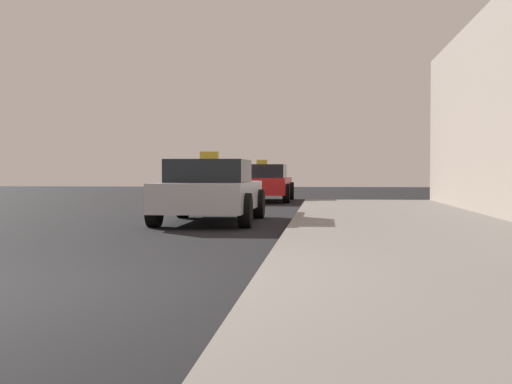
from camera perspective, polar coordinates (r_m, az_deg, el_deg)
ground_plane at (r=6.30m, az=-18.87°, el=-7.83°), size 80.00×80.00×0.00m
sidewalk at (r=5.90m, az=19.63°, el=-7.75°), size 4.00×32.00×0.15m
car_silver at (r=13.88m, az=-3.79°, el=0.11°), size 1.92×4.06×1.43m
car_red at (r=23.70m, az=0.53°, el=0.79°), size 2.03×4.55×1.43m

